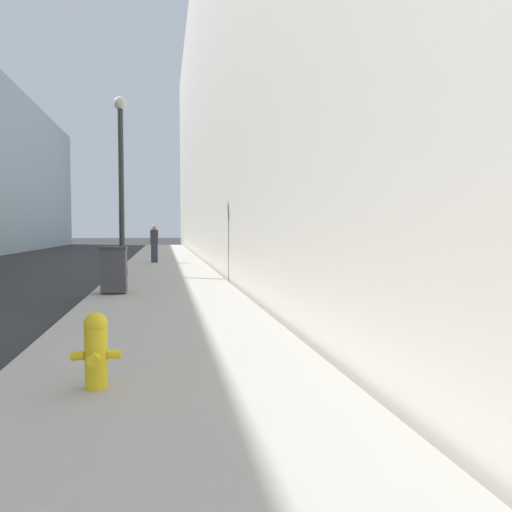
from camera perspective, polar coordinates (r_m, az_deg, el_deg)
name	(u,v)px	position (r m, az deg, el deg)	size (l,w,h in m)	color
sidewalk_right	(165,268)	(21.00, -10.31, -1.34)	(3.58, 60.00, 0.13)	#ADA89E
building_right_stone	(299,103)	(30.93, 4.94, 17.04)	(12.00, 60.00, 18.28)	beige
fire_hydrant	(96,348)	(5.07, -17.83, -10.01)	(0.46, 0.34, 0.73)	yellow
trash_bin	(114,269)	(12.34, -15.92, -1.47)	(0.59, 0.61, 1.12)	#3D3D42
lamppost	(121,175)	(17.12, -15.16, 8.91)	(0.43, 0.43, 5.85)	#2D332D
pedestrian_on_sidewalk	(154,244)	(23.48, -11.55, 1.41)	(0.35, 0.23, 1.75)	#2D3347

